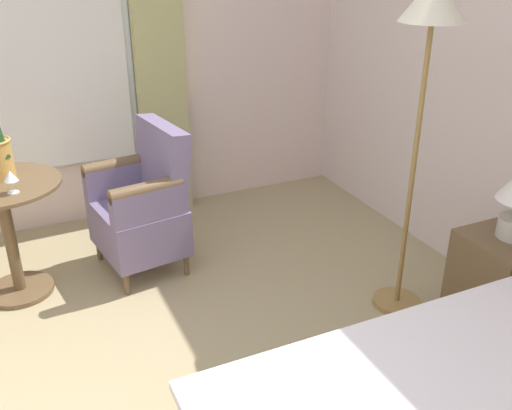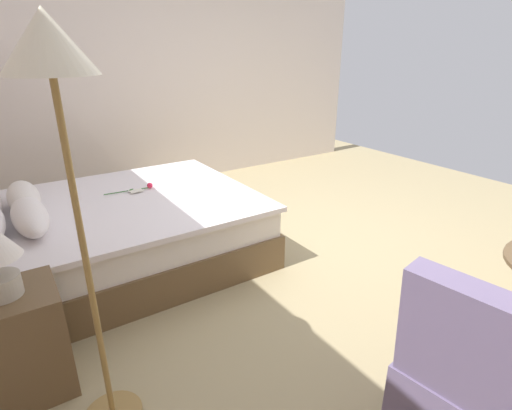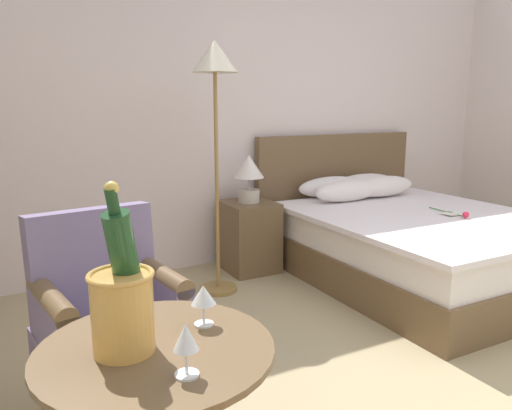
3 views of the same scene
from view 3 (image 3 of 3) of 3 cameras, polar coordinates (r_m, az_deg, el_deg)
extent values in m
cube|color=silver|center=(4.57, 0.19, 11.20)|extent=(5.45, 0.12, 2.75)
cube|color=brown|center=(4.25, 17.76, -6.23)|extent=(1.65, 2.11, 0.29)
cube|color=white|center=(4.18, 17.98, -2.88)|extent=(1.60, 2.05, 0.22)
cube|color=white|center=(4.12, 18.69, -1.28)|extent=(1.68, 1.98, 0.04)
cube|color=brown|center=(4.93, 9.06, 3.21)|extent=(1.73, 0.08, 0.82)
ellipsoid|color=white|center=(4.66, 8.57, 2.09)|extent=(0.69, 0.24, 0.20)
ellipsoid|color=white|center=(4.91, 12.29, 2.43)|extent=(0.70, 0.25, 0.20)
ellipsoid|color=white|center=(4.47, 10.47, 1.61)|extent=(0.70, 0.25, 0.20)
ellipsoid|color=white|center=(4.72, 14.25, 2.09)|extent=(0.69, 0.23, 0.20)
cylinder|color=#2D6628|center=(4.20, 20.94, -0.74)|extent=(0.04, 0.39, 0.01)
sphere|color=#DB2342|center=(4.06, 22.85, -1.02)|extent=(0.05, 0.05, 0.05)
ellipsoid|color=#33702D|center=(4.18, 21.28, -0.74)|extent=(0.04, 0.05, 0.01)
cube|color=white|center=(4.13, 21.17, -0.93)|extent=(0.08, 0.11, 0.00)
cube|color=brown|center=(4.25, -0.80, -3.59)|extent=(0.41, 0.45, 0.59)
sphere|color=#B7B2A8|center=(4.32, 1.74, -1.57)|extent=(0.02, 0.02, 0.02)
cylinder|color=#BCB5A5|center=(4.17, -0.81, 1.05)|extent=(0.18, 0.18, 0.11)
cylinder|color=#B7B2A8|center=(4.15, -0.82, 2.47)|extent=(0.02, 0.02, 0.10)
cone|color=silver|center=(4.13, -0.82, 4.45)|extent=(0.25, 0.25, 0.19)
cylinder|color=olive|center=(3.87, -4.31, -9.50)|extent=(0.28, 0.28, 0.03)
cylinder|color=olive|center=(3.66, -4.50, 2.38)|extent=(0.03, 0.03, 1.59)
cone|color=#EFE5C6|center=(3.63, -4.74, 16.60)|extent=(0.33, 0.33, 0.22)
cylinder|color=brown|center=(1.51, -11.39, -15.94)|extent=(0.68, 0.68, 0.02)
cylinder|color=gold|center=(1.46, -15.00, -11.87)|extent=(0.17, 0.17, 0.22)
torus|color=gold|center=(1.42, -15.24, -7.70)|extent=(0.18, 0.18, 0.02)
cylinder|color=white|center=(1.42, -15.20, -8.46)|extent=(0.15, 0.15, 0.03)
cylinder|color=#1E4723|center=(1.42, -14.84, -6.01)|extent=(0.12, 0.12, 0.29)
cylinder|color=#193D1E|center=(1.35, -16.10, 0.42)|extent=(0.04, 0.04, 0.08)
sphere|color=gold|center=(1.34, -16.18, 1.85)|extent=(0.04, 0.04, 0.04)
cylinder|color=white|center=(1.35, -7.90, -18.64)|extent=(0.06, 0.06, 0.01)
cylinder|color=white|center=(1.34, -7.94, -17.31)|extent=(0.01, 0.01, 0.07)
cone|color=white|center=(1.30, -8.03, -14.68)|extent=(0.07, 0.07, 0.07)
cylinder|color=white|center=(1.61, -5.97, -13.38)|extent=(0.06, 0.06, 0.01)
cylinder|color=white|center=(1.60, -6.00, -12.24)|extent=(0.01, 0.01, 0.06)
cone|color=white|center=(1.57, -6.05, -10.16)|extent=(0.08, 0.08, 0.06)
cylinder|color=brown|center=(2.59, -22.85, -20.42)|extent=(0.04, 0.04, 0.15)
cylinder|color=brown|center=(2.71, -12.15, -18.12)|extent=(0.04, 0.04, 0.15)
cube|color=slate|center=(2.36, -15.98, -16.87)|extent=(0.64, 0.56, 0.30)
cube|color=slate|center=(2.38, -18.16, -6.36)|extent=(0.56, 0.24, 0.51)
cube|color=slate|center=(2.18, -22.16, -12.49)|extent=(0.15, 0.45, 0.20)
cylinder|color=brown|center=(2.14, -22.37, -10.03)|extent=(0.15, 0.45, 0.09)
cube|color=slate|center=(2.32, -10.58, -10.29)|extent=(0.15, 0.45, 0.20)
cylinder|color=brown|center=(2.28, -10.67, -7.95)|extent=(0.15, 0.45, 0.09)
camera|label=1|loc=(3.94, 43.23, 16.89)|focal=40.00mm
camera|label=2|loc=(3.54, -31.62, 14.79)|focal=28.00mm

